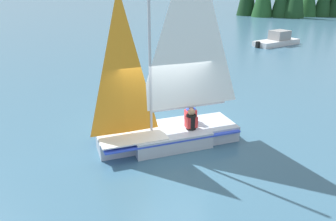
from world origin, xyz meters
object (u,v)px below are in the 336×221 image
object	(u,v)px
sailboat_main	(170,116)
motorboat_distant	(277,40)
sailor_crew	(191,118)
sailor_helm	(191,125)

from	to	relation	value
sailboat_main	motorboat_distant	distance (m)	18.39
sailboat_main	motorboat_distant	bearing A→B (deg)	-137.04
sailor_crew	sailor_helm	bearing A→B (deg)	68.31
sailor_crew	motorboat_distant	bearing A→B (deg)	-135.83
sailor_helm	sailor_crew	world-z (taller)	sailor_crew
sailor_crew	motorboat_distant	xyz separation A→B (m)	(-5.75, -16.68, -0.26)
sailor_helm	motorboat_distant	world-z (taller)	sailor_helm
sailboat_main	motorboat_distant	size ratio (longest dim) A/B	1.60
sailor_helm	sailboat_main	bearing A→B (deg)	-23.10
sailboat_main	motorboat_distant	xyz separation A→B (m)	(-6.35, -17.25, -0.53)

